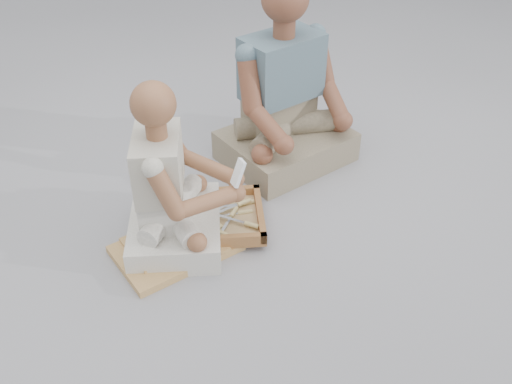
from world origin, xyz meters
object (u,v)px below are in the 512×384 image
object	(u,v)px
carved_panel	(176,248)
craftsman	(171,192)
companion	(285,104)
tool_tray	(211,219)

from	to	relation	value
carved_panel	craftsman	bearing A→B (deg)	76.42
craftsman	carved_panel	bearing A→B (deg)	2.75
craftsman	companion	size ratio (longest dim) A/B	0.79
tool_tray	craftsman	size ratio (longest dim) A/B	0.72
carved_panel	companion	bearing A→B (deg)	35.96
carved_panel	craftsman	distance (m)	0.27
craftsman	companion	world-z (taller)	companion
tool_tray	companion	distance (m)	0.77
tool_tray	companion	world-z (taller)	companion
carved_panel	companion	size ratio (longest dim) A/B	0.52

